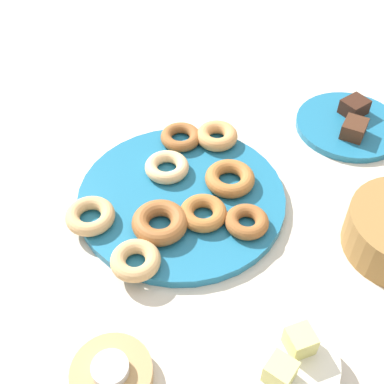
# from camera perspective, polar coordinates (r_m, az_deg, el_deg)

# --- Properties ---
(ground_plane) EXTENTS (2.40, 2.40, 0.00)m
(ground_plane) POSITION_cam_1_polar(r_m,az_deg,el_deg) (0.94, -1.20, -1.00)
(ground_plane) COLOR beige
(donut_plate) EXTENTS (0.39, 0.39, 0.02)m
(donut_plate) POSITION_cam_1_polar(r_m,az_deg,el_deg) (0.94, -1.20, -0.63)
(donut_plate) COLOR #1E6B93
(donut_plate) RESTS_ON ground_plane
(donut_0) EXTENTS (0.11, 0.11, 0.03)m
(donut_0) POSITION_cam_1_polar(r_m,az_deg,el_deg) (1.03, 2.85, 6.39)
(donut_0) COLOR tan
(donut_0) RESTS_ON donut_plate
(donut_1) EXTENTS (0.12, 0.12, 0.02)m
(donut_1) POSITION_cam_1_polar(r_m,az_deg,el_deg) (0.88, 1.29, -2.39)
(donut_1) COLOR #AD6B33
(donut_1) RESTS_ON donut_plate
(donut_2) EXTENTS (0.13, 0.13, 0.03)m
(donut_2) POSITION_cam_1_polar(r_m,az_deg,el_deg) (0.94, 4.31, 1.55)
(donut_2) COLOR #AD6B33
(donut_2) RESTS_ON donut_plate
(donut_3) EXTENTS (0.12, 0.12, 0.02)m
(donut_3) POSITION_cam_1_polar(r_m,az_deg,el_deg) (0.97, -2.87, 2.85)
(donut_3) COLOR #EABC84
(donut_3) RESTS_ON donut_plate
(donut_4) EXTENTS (0.12, 0.12, 0.02)m
(donut_4) POSITION_cam_1_polar(r_m,az_deg,el_deg) (0.90, -11.47, -2.68)
(donut_4) COLOR tan
(donut_4) RESTS_ON donut_plate
(donut_5) EXTENTS (0.11, 0.11, 0.02)m
(donut_5) POSITION_cam_1_polar(r_m,az_deg,el_deg) (1.03, -1.29, 6.26)
(donut_5) COLOR #995B2D
(donut_5) RESTS_ON donut_plate
(donut_6) EXTENTS (0.08, 0.08, 0.03)m
(donut_6) POSITION_cam_1_polar(r_m,az_deg,el_deg) (0.82, -6.43, -7.72)
(donut_6) COLOR tan
(donut_6) RESTS_ON donut_plate
(donut_7) EXTENTS (0.08, 0.08, 0.02)m
(donut_7) POSITION_cam_1_polar(r_m,az_deg,el_deg) (0.88, 6.24, -3.37)
(donut_7) COLOR #995B2D
(donut_7) RESTS_ON donut_plate
(donut_8) EXTENTS (0.11, 0.11, 0.03)m
(donut_8) POSITION_cam_1_polar(r_m,az_deg,el_deg) (0.87, -3.67, -3.47)
(donut_8) COLOR #995B2D
(donut_8) RESTS_ON donut_plate
(cake_plate) EXTENTS (0.23, 0.23, 0.01)m
(cake_plate) POSITION_cam_1_polar(r_m,az_deg,el_deg) (1.15, 17.36, 7.22)
(cake_plate) COLOR #1E6B93
(cake_plate) RESTS_ON ground_plane
(brownie_near) EXTENTS (0.06, 0.05, 0.03)m
(brownie_near) POSITION_cam_1_polar(r_m,az_deg,el_deg) (1.16, 17.95, 9.20)
(brownie_near) COLOR #381E14
(brownie_near) RESTS_ON cake_plate
(brownie_far) EXTENTS (0.07, 0.06, 0.03)m
(brownie_far) POSITION_cam_1_polar(r_m,az_deg,el_deg) (1.10, 17.92, 6.86)
(brownie_far) COLOR #472819
(brownie_far) RESTS_ON cake_plate
(candle_holder) EXTENTS (0.12, 0.12, 0.02)m
(candle_holder) POSITION_cam_1_polar(r_m,az_deg,el_deg) (0.75, -9.09, -19.76)
(candle_holder) COLOR tan
(candle_holder) RESTS_ON ground_plane
(tealight) EXTENTS (0.05, 0.05, 0.01)m
(tealight) POSITION_cam_1_polar(r_m,az_deg,el_deg) (0.74, -9.27, -19.16)
(tealight) COLOR silver
(tealight) RESTS_ON candle_holder
(fruit_bowl) EXTENTS (0.15, 0.15, 0.04)m
(fruit_bowl) POSITION_cam_1_polar(r_m,az_deg,el_deg) (0.75, 10.33, -18.80)
(fruit_bowl) COLOR silver
(fruit_bowl) RESTS_ON ground_plane
(melon_chunk_left) EXTENTS (0.05, 0.05, 0.04)m
(melon_chunk_left) POSITION_cam_1_polar(r_m,az_deg,el_deg) (0.73, 12.17, -16.19)
(melon_chunk_left) COLOR #DBD67A
(melon_chunk_left) RESTS_ON fruit_bowl
(melon_chunk_right) EXTENTS (0.04, 0.04, 0.04)m
(melon_chunk_right) POSITION_cam_1_polar(r_m,az_deg,el_deg) (0.71, 9.99, -19.43)
(melon_chunk_right) COLOR #DBD67A
(melon_chunk_right) RESTS_ON fruit_bowl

